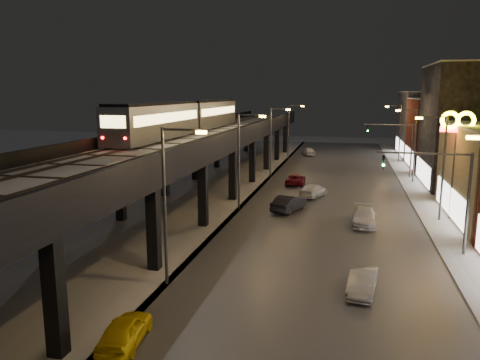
{
  "coord_description": "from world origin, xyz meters",
  "views": [
    {
      "loc": [
        9.15,
        -10.72,
        10.81
      ],
      "look_at": [
        2.03,
        19.79,
        5.0
      ],
      "focal_mm": 35.0,
      "sensor_mm": 36.0,
      "label": 1
    }
  ],
  "objects_px": {
    "car_mid_silver": "(296,180)",
    "car_mid_dark": "(313,191)",
    "car_onc_white": "(364,217)",
    "car_taxi": "(125,332)",
    "car_far_white": "(308,152)",
    "car_near_white": "(289,204)",
    "subway_train": "(187,116)",
    "car_onc_silver": "(362,283)"
  },
  "relations": [
    {
      "from": "car_taxi",
      "to": "car_onc_silver",
      "type": "bearing_deg",
      "value": -148.39
    },
    {
      "from": "car_mid_silver",
      "to": "car_mid_dark",
      "type": "relative_size",
      "value": 0.98
    },
    {
      "from": "subway_train",
      "to": "car_mid_dark",
      "type": "height_order",
      "value": "subway_train"
    },
    {
      "from": "car_far_white",
      "to": "car_mid_dark",
      "type": "bearing_deg",
      "value": 76.59
    },
    {
      "from": "car_near_white",
      "to": "car_onc_white",
      "type": "height_order",
      "value": "car_near_white"
    },
    {
      "from": "car_near_white",
      "to": "car_mid_dark",
      "type": "bearing_deg",
      "value": -85.01
    },
    {
      "from": "car_taxi",
      "to": "car_onc_silver",
      "type": "relative_size",
      "value": 0.98
    },
    {
      "from": "car_onc_white",
      "to": "car_onc_silver",
      "type": "bearing_deg",
      "value": -90.91
    },
    {
      "from": "car_taxi",
      "to": "car_mid_dark",
      "type": "height_order",
      "value": "car_mid_dark"
    },
    {
      "from": "car_mid_dark",
      "to": "car_onc_white",
      "type": "distance_m",
      "value": 10.98
    },
    {
      "from": "car_taxi",
      "to": "car_far_white",
      "type": "height_order",
      "value": "car_far_white"
    },
    {
      "from": "car_taxi",
      "to": "car_mid_silver",
      "type": "height_order",
      "value": "car_taxi"
    },
    {
      "from": "subway_train",
      "to": "car_mid_dark",
      "type": "distance_m",
      "value": 16.16
    },
    {
      "from": "car_mid_silver",
      "to": "car_onc_silver",
      "type": "relative_size",
      "value": 1.18
    },
    {
      "from": "car_mid_silver",
      "to": "car_far_white",
      "type": "xyz_separation_m",
      "value": [
        -0.83,
        26.92,
        0.1
      ]
    },
    {
      "from": "car_taxi",
      "to": "car_mid_silver",
      "type": "distance_m",
      "value": 38.19
    },
    {
      "from": "car_onc_silver",
      "to": "car_onc_white",
      "type": "bearing_deg",
      "value": 95.5
    },
    {
      "from": "car_near_white",
      "to": "car_onc_white",
      "type": "xyz_separation_m",
      "value": [
        6.64,
        -3.13,
        -0.07
      ]
    },
    {
      "from": "subway_train",
      "to": "car_onc_white",
      "type": "height_order",
      "value": "subway_train"
    },
    {
      "from": "car_taxi",
      "to": "car_near_white",
      "type": "xyz_separation_m",
      "value": [
        3.97,
        24.98,
        0.11
      ]
    },
    {
      "from": "subway_train",
      "to": "car_taxi",
      "type": "height_order",
      "value": "subway_train"
    },
    {
      "from": "car_taxi",
      "to": "car_mid_dark",
      "type": "distance_m",
      "value": 32.17
    },
    {
      "from": "subway_train",
      "to": "car_onc_silver",
      "type": "height_order",
      "value": "subway_train"
    },
    {
      "from": "car_far_white",
      "to": "car_onc_white",
      "type": "height_order",
      "value": "car_far_white"
    },
    {
      "from": "subway_train",
      "to": "car_taxi",
      "type": "relative_size",
      "value": 8.99
    },
    {
      "from": "car_taxi",
      "to": "car_far_white",
      "type": "bearing_deg",
      "value": -98.13
    },
    {
      "from": "car_near_white",
      "to": "car_onc_silver",
      "type": "bearing_deg",
      "value": 129.13
    },
    {
      "from": "car_mid_silver",
      "to": "car_onc_white",
      "type": "relative_size",
      "value": 0.97
    },
    {
      "from": "car_taxi",
      "to": "car_onc_silver",
      "type": "height_order",
      "value": "car_taxi"
    },
    {
      "from": "car_near_white",
      "to": "car_taxi",
      "type": "bearing_deg",
      "value": 100.26
    },
    {
      "from": "car_taxi",
      "to": "car_onc_white",
      "type": "relative_size",
      "value": 0.8
    },
    {
      "from": "subway_train",
      "to": "car_taxi",
      "type": "bearing_deg",
      "value": -75.35
    },
    {
      "from": "subway_train",
      "to": "car_far_white",
      "type": "height_order",
      "value": "subway_train"
    },
    {
      "from": "subway_train",
      "to": "car_onc_silver",
      "type": "xyz_separation_m",
      "value": [
        18.69,
        -24.82,
        -7.67
      ]
    },
    {
      "from": "car_mid_dark",
      "to": "car_far_white",
      "type": "xyz_separation_m",
      "value": [
        -3.4,
        33.32,
        0.05
      ]
    },
    {
      "from": "car_onc_white",
      "to": "car_mid_silver",
      "type": "bearing_deg",
      "value": 115.81
    },
    {
      "from": "car_mid_dark",
      "to": "car_taxi",
      "type": "bearing_deg",
      "value": 96.37
    },
    {
      "from": "car_mid_silver",
      "to": "car_mid_dark",
      "type": "xyz_separation_m",
      "value": [
        2.58,
        -6.4,
        0.04
      ]
    },
    {
      "from": "car_mid_silver",
      "to": "car_onc_silver",
      "type": "xyz_separation_m",
      "value": [
        7.05,
        -30.21,
        0.0
      ]
    },
    {
      "from": "subway_train",
      "to": "car_onc_silver",
      "type": "bearing_deg",
      "value": -53.02
    },
    {
      "from": "car_mid_silver",
      "to": "car_far_white",
      "type": "height_order",
      "value": "car_far_white"
    },
    {
      "from": "car_onc_white",
      "to": "car_taxi",
      "type": "bearing_deg",
      "value": -114.94
    }
  ]
}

